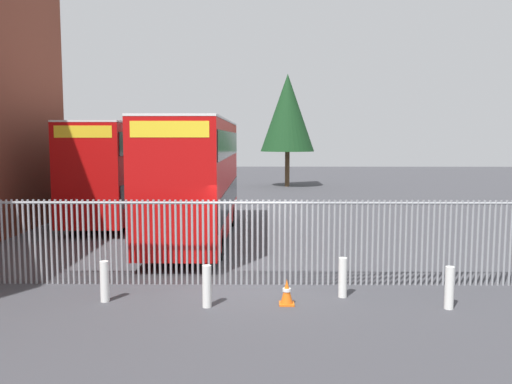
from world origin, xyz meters
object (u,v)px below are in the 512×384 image
bollard_center_front (207,286)px  bollard_far_right (449,288)px  traffic_cone_by_gate (287,292)px  bollard_near_right (343,277)px  double_decker_bus_near_gate (196,175)px  bollard_near_left (105,281)px  double_decker_bus_behind_fence_left (123,167)px

bollard_center_front → bollard_far_right: (5.36, -0.05, 0.00)m
traffic_cone_by_gate → bollard_far_right: bearing=-4.0°
bollard_near_right → bollard_center_front: bearing=-165.7°
double_decker_bus_near_gate → bollard_center_front: (1.25, -8.09, -1.95)m
bollard_center_front → bollard_far_right: size_ratio=1.00×
bollard_near_left → bollard_far_right: size_ratio=1.00×
double_decker_bus_near_gate → traffic_cone_by_gate: 8.72m
double_decker_bus_behind_fence_left → bollard_center_front: bearing=-68.2°
double_decker_bus_near_gate → bollard_far_right: bearing=-50.9°
double_decker_bus_behind_fence_left → bollard_far_right: (10.68, -13.32, -1.95)m
bollard_far_right → double_decker_bus_near_gate: bearing=129.1°
bollard_near_left → bollard_center_front: same height
double_decker_bus_behind_fence_left → traffic_cone_by_gate: 15.03m
bollard_far_right → traffic_cone_by_gate: bollard_far_right is taller
traffic_cone_by_gate → bollard_near_right: bearing=24.0°
bollard_near_left → bollard_center_front: (2.40, -0.38, 0.00)m
bollard_far_right → traffic_cone_by_gate: (-3.57, 0.25, -0.19)m
bollard_near_left → bollard_center_front: bearing=-8.9°
double_decker_bus_near_gate → bollard_far_right: 10.67m
double_decker_bus_near_gate → bollard_center_front: size_ratio=11.38×
double_decker_bus_near_gate → bollard_far_right: size_ratio=11.38×
bollard_center_front → bollard_far_right: bearing=-0.5°
double_decker_bus_near_gate → bollard_near_right: double_decker_bus_near_gate is taller
double_decker_bus_behind_fence_left → bollard_near_left: bearing=-77.3°
double_decker_bus_near_gate → traffic_cone_by_gate: bearing=-69.0°
bollard_near_right → traffic_cone_by_gate: bollard_near_right is taller
double_decker_bus_behind_fence_left → traffic_cone_by_gate: bearing=-61.5°
bollard_near_left → double_decker_bus_near_gate: bearing=81.5°
bollard_near_left → double_decker_bus_behind_fence_left: bearing=102.7°
double_decker_bus_near_gate → bollard_far_right: double_decker_bus_near_gate is taller
double_decker_bus_behind_fence_left → bollard_center_front: double_decker_bus_behind_fence_left is taller
double_decker_bus_behind_fence_left → traffic_cone_by_gate: size_ratio=18.32×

